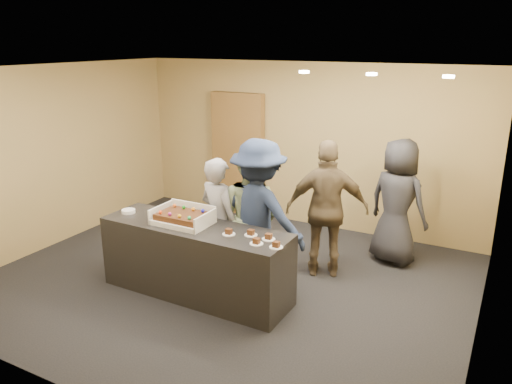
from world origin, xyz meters
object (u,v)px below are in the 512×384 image
(storage_cabinet, at_px, (238,154))
(person_navy_man, at_px, (259,215))
(cake_box, at_px, (184,219))
(person_server_grey, at_px, (219,221))
(sheet_cake, at_px, (182,216))
(person_sage_man, at_px, (251,215))
(serving_counter, at_px, (196,260))
(plate_stack, at_px, (128,211))
(person_brown_extra, at_px, (327,209))
(person_dark_suit, at_px, (397,202))

(storage_cabinet, xyz_separation_m, person_navy_man, (1.64, -2.31, -0.13))
(cake_box, height_order, person_server_grey, person_server_grey)
(cake_box, height_order, sheet_cake, cake_box)
(cake_box, relative_size, person_sage_man, 0.38)
(serving_counter, bearing_deg, person_sage_man, 59.21)
(plate_stack, xyz_separation_m, person_brown_extra, (2.22, 1.29, -0.01))
(person_server_grey, distance_m, person_sage_man, 0.41)
(storage_cabinet, height_order, sheet_cake, storage_cabinet)
(person_brown_extra, bearing_deg, serving_counter, 24.35)
(person_server_grey, xyz_separation_m, person_brown_extra, (1.15, 0.82, 0.09))
(plate_stack, height_order, person_sage_man, person_sage_man)
(serving_counter, relative_size, person_sage_man, 1.35)
(cake_box, bearing_deg, person_navy_man, 36.04)
(person_server_grey, height_order, person_sage_man, person_sage_man)
(serving_counter, xyz_separation_m, person_navy_man, (0.57, 0.57, 0.50))
(serving_counter, bearing_deg, person_server_grey, 83.50)
(plate_stack, distance_m, person_dark_suit, 3.63)
(person_server_grey, relative_size, person_dark_suit, 0.93)
(person_sage_man, relative_size, person_navy_man, 0.94)
(sheet_cake, distance_m, plate_stack, 0.85)
(storage_cabinet, xyz_separation_m, person_server_grey, (1.12, -2.43, -0.26))
(storage_cabinet, relative_size, person_server_grey, 1.31)
(person_server_grey, bearing_deg, storage_cabinet, -49.19)
(serving_counter, relative_size, person_server_grey, 1.45)
(person_sage_man, bearing_deg, person_brown_extra, -134.89)
(cake_box, xyz_separation_m, sheet_cake, (-0.00, -0.03, 0.05))
(storage_cabinet, relative_size, person_dark_suit, 1.22)
(serving_counter, xyz_separation_m, storage_cabinet, (-1.07, 2.88, 0.63))
(plate_stack, relative_size, person_server_grey, 0.11)
(cake_box, bearing_deg, serving_counter, -8.42)
(person_dark_suit, bearing_deg, person_sage_man, 63.11)
(person_server_grey, height_order, person_navy_man, person_navy_man)
(cake_box, bearing_deg, person_brown_extra, 42.19)
(storage_cabinet, relative_size, person_navy_man, 1.13)
(person_sage_man, relative_size, person_dark_suit, 1.01)
(person_navy_man, distance_m, person_brown_extra, 0.95)
(storage_cabinet, xyz_separation_m, person_sage_man, (1.47, -2.22, -0.19))
(serving_counter, distance_m, storage_cabinet, 3.13)
(plate_stack, distance_m, person_sage_man, 1.58)
(storage_cabinet, distance_m, plate_stack, 2.90)
(sheet_cake, distance_m, person_brown_extra, 1.88)
(sheet_cake, relative_size, person_server_grey, 0.35)
(person_dark_suit, bearing_deg, plate_stack, 55.19)
(serving_counter, height_order, person_server_grey, person_server_grey)
(person_sage_man, xyz_separation_m, person_dark_suit, (1.51, 1.45, -0.01))
(storage_cabinet, xyz_separation_m, person_brown_extra, (2.27, -1.61, -0.17))
(cake_box, height_order, plate_stack, cake_box)
(storage_cabinet, height_order, person_server_grey, storage_cabinet)
(storage_cabinet, bearing_deg, plate_stack, -89.05)
(sheet_cake, relative_size, person_dark_suit, 0.33)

